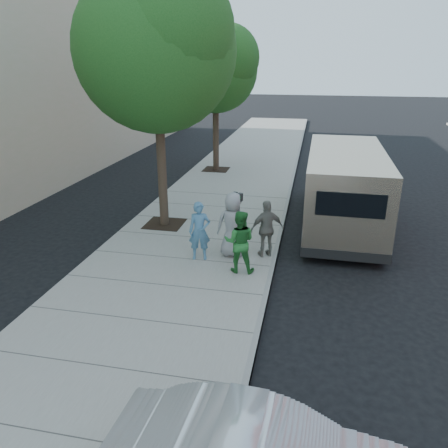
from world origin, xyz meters
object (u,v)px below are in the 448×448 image
at_px(person_officer, 200,231).
at_px(person_gray_shirt, 233,225).
at_px(tree_near, 157,44).
at_px(person_striped_polo, 267,229).
at_px(tree_far, 216,66).
at_px(van, 344,187).
at_px(parking_meter, 237,206).
at_px(person_green_shirt, 239,242).

xyz_separation_m(person_officer, person_gray_shirt, (0.82, 0.39, 0.10)).
relative_size(tree_near, person_officer, 4.79).
bearing_deg(person_officer, person_striped_polo, 3.88).
distance_m(tree_far, van, 9.09).
bearing_deg(tree_near, van, 13.63).
bearing_deg(person_gray_shirt, tree_far, -85.52).
height_order(person_officer, person_gray_shirt, person_gray_shirt).
distance_m(tree_near, person_officer, 5.44).
relative_size(tree_near, tree_far, 1.16).
xyz_separation_m(tree_near, parking_meter, (2.51, -0.92, -4.33)).
distance_m(van, person_green_shirt, 4.95).
bearing_deg(person_green_shirt, person_gray_shirt, -73.34).
bearing_deg(person_officer, tree_far, 86.62).
relative_size(person_green_shirt, person_striped_polo, 1.02).
height_order(tree_far, parking_meter, tree_far).
bearing_deg(person_green_shirt, tree_near, -47.90).
distance_m(tree_far, person_officer, 10.80).
bearing_deg(tree_far, person_striped_polo, -69.76).
distance_m(person_officer, person_green_shirt, 1.26).
xyz_separation_m(parking_meter, van, (3.05, 2.27, 0.11)).
bearing_deg(person_gray_shirt, parking_meter, -97.49).
xyz_separation_m(tree_near, person_gray_shirt, (2.56, -1.91, -4.51)).
height_order(parking_meter, person_green_shirt, person_green_shirt).
bearing_deg(tree_far, person_gray_shirt, -74.93).
bearing_deg(van, tree_near, -165.83).
bearing_deg(parking_meter, van, 61.24).
relative_size(tree_near, person_gray_shirt, 4.27).
relative_size(tree_near, van, 1.11).
bearing_deg(person_green_shirt, van, -126.40).
bearing_deg(van, person_striped_polo, -123.48).
bearing_deg(tree_near, tree_far, 90.00).
distance_m(person_green_shirt, person_striped_polo, 1.18).
xyz_separation_m(van, person_striped_polo, (-2.10, -3.11, -0.39)).
height_order(tree_near, parking_meter, tree_near).
distance_m(van, person_gray_shirt, 4.43).
bearing_deg(tree_near, parking_meter, -20.13).
xyz_separation_m(parking_meter, person_gray_shirt, (0.05, -0.99, -0.19)).
distance_m(tree_near, person_striped_polo, 6.03).
xyz_separation_m(person_green_shirt, person_gray_shirt, (-0.33, 0.90, 0.08)).
bearing_deg(person_striped_polo, person_green_shirt, 33.88).
bearing_deg(person_striped_polo, van, -151.97).
relative_size(parking_meter, person_striped_polo, 0.94).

